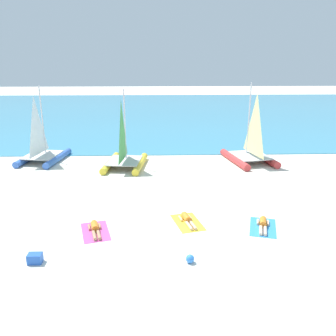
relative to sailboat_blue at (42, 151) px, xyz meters
The scene contains 13 objects.
ground_plane 8.68m from the sailboat_blue, ahead, with size 120.00×120.00×0.00m, color silver.
ocean_water 22.92m from the sailboat_blue, 68.04° to the left, with size 120.00×40.00×0.05m, color teal.
sailboat_blue is the anchor object (origin of this frame).
sailboat_red 14.39m from the sailboat_blue, ahead, with size 3.42×4.57×5.36m.
sailboat_yellow 6.02m from the sailboat_blue, 14.84° to the right, with size 2.91×4.15×5.07m.
towel_left 11.93m from the sailboat_blue, 63.39° to the right, with size 1.10×1.90×0.01m, color #D84C99.
sunbather_left 11.86m from the sailboat_blue, 63.32° to the right, with size 0.79×1.55×0.30m.
towel_middle 13.61m from the sailboat_blue, 46.73° to the right, with size 1.10×1.90×0.01m, color yellow.
sunbather_middle 13.54m from the sailboat_blue, 46.59° to the right, with size 0.76×1.55×0.30m.
towel_right 16.36m from the sailboat_blue, 39.82° to the right, with size 1.10×1.90×0.01m, color #338CD8.
sunbather_right 16.32m from the sailboat_blue, 39.61° to the right, with size 0.79×1.55×0.30m.
beach_ball 16.01m from the sailboat_blue, 55.17° to the right, with size 0.32×0.32×0.32m, color #337FE5.
cooler_box 13.46m from the sailboat_blue, 74.71° to the right, with size 0.50×0.36×0.36m, color blue.
Camera 1 is at (-0.57, -13.37, 7.24)m, focal length 38.77 mm.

